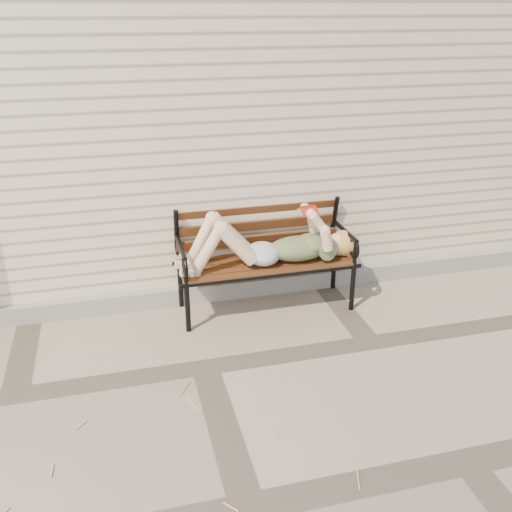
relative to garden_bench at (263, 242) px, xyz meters
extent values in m
plane|color=gray|center=(-0.64, -0.81, -0.56)|extent=(80.00, 80.00, 0.00)
cube|color=beige|center=(-0.64, 2.19, 0.94)|extent=(8.00, 4.00, 3.00)
cube|color=gray|center=(-0.64, 0.16, -0.48)|extent=(8.00, 0.10, 0.15)
cylinder|color=black|center=(-0.68, -0.30, -0.35)|extent=(0.04, 0.04, 0.41)
cylinder|color=black|center=(-0.68, 0.11, -0.35)|extent=(0.04, 0.04, 0.41)
cylinder|color=black|center=(0.68, -0.30, -0.35)|extent=(0.04, 0.04, 0.41)
cylinder|color=black|center=(0.68, 0.11, -0.35)|extent=(0.04, 0.04, 0.41)
cube|color=#5B3317|center=(0.00, -0.10, -0.15)|extent=(1.39, 0.45, 0.03)
cylinder|color=black|center=(0.00, -0.30, -0.16)|extent=(1.46, 0.04, 0.04)
cylinder|color=black|center=(0.00, 0.11, -0.16)|extent=(1.46, 0.04, 0.04)
torus|color=black|center=(0.00, 0.21, 0.31)|extent=(0.25, 0.03, 0.25)
ellipsoid|color=#0B3E4E|center=(0.26, -0.12, -0.04)|extent=(0.49, 0.28, 0.19)
ellipsoid|color=#0B3E4E|center=(0.37, -0.12, 0.00)|extent=(0.24, 0.27, 0.15)
ellipsoid|color=#BCBCC2|center=(-0.04, -0.12, -0.05)|extent=(0.27, 0.31, 0.17)
sphere|color=beige|center=(0.61, -0.12, -0.04)|extent=(0.20, 0.20, 0.20)
ellipsoid|color=tan|center=(0.66, -0.12, -0.03)|extent=(0.23, 0.23, 0.21)
cube|color=#A52212|center=(0.33, -0.12, 0.31)|extent=(0.13, 0.02, 0.02)
cube|color=white|center=(0.33, -0.16, 0.29)|extent=(0.13, 0.08, 0.05)
cube|color=white|center=(0.33, -0.08, 0.29)|extent=(0.13, 0.08, 0.05)
cube|color=#A52212|center=(0.33, -0.16, 0.29)|extent=(0.14, 0.09, 0.05)
cube|color=#A52212|center=(0.33, -0.08, 0.29)|extent=(0.14, 0.09, 0.05)
cylinder|color=tan|center=(-1.33, -1.43, -0.55)|extent=(0.09, 0.04, 0.01)
cylinder|color=tan|center=(-0.99, -1.10, -0.55)|extent=(0.10, 0.08, 0.01)
cylinder|color=tan|center=(-1.23, -1.22, -0.55)|extent=(0.07, 0.09, 0.01)
cylinder|color=tan|center=(-0.62, -1.85, -0.55)|extent=(0.09, 0.13, 0.01)
cylinder|color=tan|center=(-0.04, -1.70, -0.55)|extent=(0.06, 0.16, 0.01)
cylinder|color=tan|center=(-0.12, -1.14, -0.55)|extent=(0.08, 0.07, 0.01)
cylinder|color=tan|center=(-0.39, -0.98, -0.55)|extent=(0.04, 0.18, 0.01)
camera|label=1|loc=(-1.13, -4.11, 1.77)|focal=40.00mm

